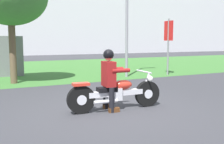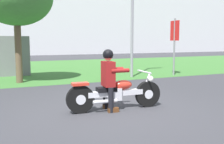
% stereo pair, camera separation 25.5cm
% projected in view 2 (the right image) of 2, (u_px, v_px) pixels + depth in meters
% --- Properties ---
extents(ground, '(120.00, 120.00, 0.00)m').
position_uv_depth(ground, '(111.00, 111.00, 5.81)').
color(ground, '#38383D').
extents(grass_verge, '(60.00, 12.00, 0.01)m').
position_uv_depth(grass_verge, '(41.00, 69.00, 14.86)').
color(grass_verge, '#3D7533').
rests_on(grass_verge, ground).
extents(motorcycle_lead, '(2.26, 0.66, 0.87)m').
position_uv_depth(motorcycle_lead, '(116.00, 93.00, 5.86)').
color(motorcycle_lead, black).
rests_on(motorcycle_lead, ground).
extents(rider_lead, '(0.57, 0.48, 1.39)m').
position_uv_depth(rider_lead, '(109.00, 75.00, 5.76)').
color(rider_lead, black).
rests_on(rider_lead, ground).
extents(sign_banner, '(0.08, 0.60, 2.60)m').
position_uv_depth(sign_banner, '(175.00, 38.00, 11.76)').
color(sign_banner, gray).
rests_on(sign_banner, ground).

